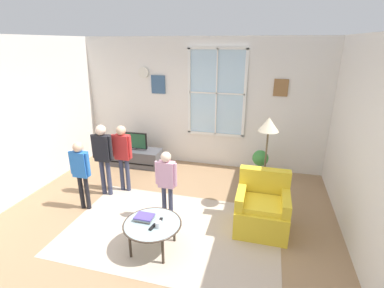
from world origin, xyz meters
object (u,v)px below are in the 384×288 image
tv_stand (136,157)px  armchair (262,209)px  book_stack (144,218)px  person_pink_shirt (167,178)px  potted_plant_by_window (260,163)px  person_blue_shirt (81,168)px  remote_near_books (160,221)px  person_black_shirt (103,152)px  remote_near_cup (153,227)px  coffee_table (152,225)px  cup (159,225)px  floor_lamp (268,134)px  person_red_shirt (123,151)px  television (135,141)px

tv_stand → armchair: 3.33m
book_stack → person_pink_shirt: 0.73m
tv_stand → potted_plant_by_window: 2.78m
person_blue_shirt → remote_near_books: bearing=-20.3°
person_blue_shirt → person_black_shirt: person_black_shirt is taller
armchair → remote_near_cup: 1.67m
coffee_table → cup: (0.11, -0.06, 0.07)m
coffee_table → floor_lamp: 2.22m
coffee_table → remote_near_cup: 0.10m
armchair → remote_near_cup: size_ratio=6.21×
tv_stand → floor_lamp: floor_lamp is taller
person_red_shirt → person_black_shirt: bearing=-139.1°
remote_near_cup → person_black_shirt: (-1.45, 1.26, 0.42)m
television → book_stack: size_ratio=2.36×
person_red_shirt → person_pink_shirt: bearing=-32.2°
book_stack → person_pink_shirt: person_pink_shirt is taller
book_stack → remote_near_cup: (0.17, -0.14, -0.02)m
cup → television: bearing=121.4°
cup → floor_lamp: (1.27, 1.52, 0.88)m
remote_near_cup → person_red_shirt: person_red_shirt is taller
tv_stand → person_pink_shirt: (1.43, -1.84, 0.53)m
book_stack → cup: cup is taller
person_black_shirt → person_blue_shirt: bearing=-100.5°
remote_near_books → person_red_shirt: person_red_shirt is taller
coffee_table → person_blue_shirt: bearing=156.6°
television → book_stack: television is taller
person_pink_shirt → remote_near_books: bearing=-78.1°
person_pink_shirt → book_stack: bearing=-97.5°
remote_near_cup → person_red_shirt: (-1.19, 1.49, 0.38)m
tv_stand → person_blue_shirt: size_ratio=0.98×
person_pink_shirt → person_red_shirt: person_red_shirt is taller
television → armchair: 3.34m
person_pink_shirt → potted_plant_by_window: (1.34, 1.81, -0.36)m
cup → person_pink_shirt: bearing=101.7°
coffee_table → book_stack: book_stack is taller
cup → remote_near_cup: (-0.07, -0.03, -0.03)m
remote_near_books → person_black_shirt: size_ratio=0.10×
potted_plant_by_window → remote_near_cup: bearing=-115.7°
person_black_shirt → potted_plant_by_window: (2.70, 1.34, -0.48)m
television → remote_near_books: 2.94m
coffee_table → person_red_shirt: size_ratio=0.61×
cup → person_red_shirt: 1.96m
remote_near_books → person_blue_shirt: 1.73m
remote_near_books → potted_plant_by_window: 2.74m
person_black_shirt → potted_plant_by_window: person_black_shirt is taller
person_red_shirt → person_blue_shirt: bearing=-115.5°
person_blue_shirt → floor_lamp: (2.89, 0.81, 0.58)m
book_stack → person_pink_shirt: (0.09, 0.66, 0.28)m
cup → person_black_shirt: size_ratio=0.06×
tv_stand → book_stack: 2.85m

